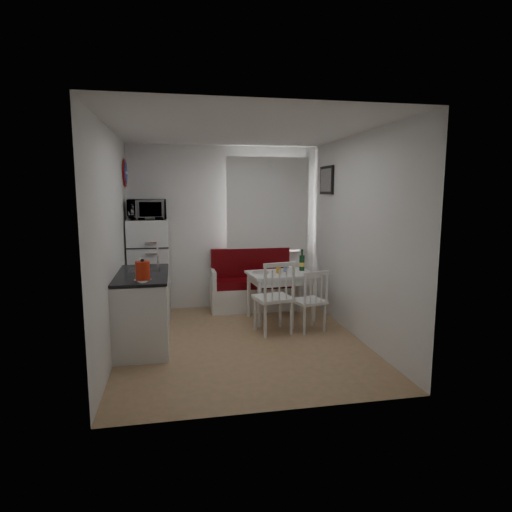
{
  "coord_description": "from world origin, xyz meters",
  "views": [
    {
      "loc": [
        -0.8,
        -5.11,
        1.88
      ],
      "look_at": [
        0.28,
        0.5,
        1.02
      ],
      "focal_mm": 30.0,
      "sensor_mm": 36.0,
      "label": 1
    }
  ],
  "objects_px": {
    "kettle": "(143,271)",
    "chair_right": "(311,294)",
    "fridge": "(150,268)",
    "dining_table": "(281,278)",
    "bench": "(252,289)",
    "wine_bottle": "(302,260)",
    "kitchen_counter": "(143,309)",
    "chair_left": "(275,290)",
    "microwave": "(147,209)"
  },
  "relations": [
    {
      "from": "bench",
      "to": "microwave",
      "type": "height_order",
      "value": "microwave"
    },
    {
      "from": "kitchen_counter",
      "to": "chair_left",
      "type": "bearing_deg",
      "value": 1.53
    },
    {
      "from": "kitchen_counter",
      "to": "kettle",
      "type": "distance_m",
      "value": 0.78
    },
    {
      "from": "chair_left",
      "to": "fridge",
      "type": "xyz_separation_m",
      "value": [
        -1.65,
        1.2,
        0.13
      ]
    },
    {
      "from": "dining_table",
      "to": "wine_bottle",
      "type": "xyz_separation_m",
      "value": [
        0.35,
        0.1,
        0.24
      ]
    },
    {
      "from": "microwave",
      "to": "wine_bottle",
      "type": "relative_size",
      "value": 1.67
    },
    {
      "from": "dining_table",
      "to": "kettle",
      "type": "xyz_separation_m",
      "value": [
        -1.87,
        -1.25,
        0.4
      ]
    },
    {
      "from": "wine_bottle",
      "to": "fridge",
      "type": "bearing_deg",
      "value": 169.24
    },
    {
      "from": "bench",
      "to": "chair_right",
      "type": "distance_m",
      "value": 1.43
    },
    {
      "from": "chair_left",
      "to": "kettle",
      "type": "xyz_separation_m",
      "value": [
        -1.62,
        -0.58,
        0.42
      ]
    },
    {
      "from": "kettle",
      "to": "wine_bottle",
      "type": "bearing_deg",
      "value": 31.3
    },
    {
      "from": "chair_left",
      "to": "microwave",
      "type": "distance_m",
      "value": 2.26
    },
    {
      "from": "chair_right",
      "to": "fridge",
      "type": "bearing_deg",
      "value": 136.26
    },
    {
      "from": "kitchen_counter",
      "to": "microwave",
      "type": "bearing_deg",
      "value": 89.06
    },
    {
      "from": "bench",
      "to": "wine_bottle",
      "type": "height_order",
      "value": "wine_bottle"
    },
    {
      "from": "chair_right",
      "to": "kettle",
      "type": "bearing_deg",
      "value": -179.26
    },
    {
      "from": "fridge",
      "to": "wine_bottle",
      "type": "relative_size",
      "value": 4.56
    },
    {
      "from": "kitchen_counter",
      "to": "bench",
      "type": "height_order",
      "value": "kitchen_counter"
    },
    {
      "from": "fridge",
      "to": "wine_bottle",
      "type": "bearing_deg",
      "value": -10.76
    },
    {
      "from": "bench",
      "to": "wine_bottle",
      "type": "distance_m",
      "value": 1.01
    },
    {
      "from": "kitchen_counter",
      "to": "fridge",
      "type": "height_order",
      "value": "fridge"
    },
    {
      "from": "chair_right",
      "to": "dining_table",
      "type": "bearing_deg",
      "value": 95.93
    },
    {
      "from": "kitchen_counter",
      "to": "wine_bottle",
      "type": "relative_size",
      "value": 4.09
    },
    {
      "from": "dining_table",
      "to": "microwave",
      "type": "relative_size",
      "value": 1.86
    },
    {
      "from": "fridge",
      "to": "dining_table",
      "type": "bearing_deg",
      "value": -15.52
    },
    {
      "from": "chair_right",
      "to": "kettle",
      "type": "height_order",
      "value": "kettle"
    },
    {
      "from": "dining_table",
      "to": "kettle",
      "type": "distance_m",
      "value": 2.29
    },
    {
      "from": "kettle",
      "to": "wine_bottle",
      "type": "height_order",
      "value": "kettle"
    },
    {
      "from": "kettle",
      "to": "chair_right",
      "type": "bearing_deg",
      "value": 15.65
    },
    {
      "from": "kitchen_counter",
      "to": "wine_bottle",
      "type": "bearing_deg",
      "value": 19.75
    },
    {
      "from": "kitchen_counter",
      "to": "chair_right",
      "type": "xyz_separation_m",
      "value": [
        2.17,
        0.06,
        0.07
      ]
    },
    {
      "from": "microwave",
      "to": "wine_bottle",
      "type": "distance_m",
      "value": 2.41
    },
    {
      "from": "chair_right",
      "to": "kettle",
      "type": "xyz_separation_m",
      "value": [
        -2.12,
        -0.59,
        0.5
      ]
    },
    {
      "from": "kitchen_counter",
      "to": "dining_table",
      "type": "bearing_deg",
      "value": 20.42
    },
    {
      "from": "chair_left",
      "to": "chair_right",
      "type": "height_order",
      "value": "chair_left"
    },
    {
      "from": "chair_right",
      "to": "microwave",
      "type": "xyz_separation_m",
      "value": [
        -2.15,
        1.14,
        1.1
      ]
    },
    {
      "from": "kitchen_counter",
      "to": "fridge",
      "type": "xyz_separation_m",
      "value": [
        0.02,
        1.24,
        0.28
      ]
    },
    {
      "from": "chair_left",
      "to": "microwave",
      "type": "bearing_deg",
      "value": 134.28
    },
    {
      "from": "kitchen_counter",
      "to": "bench",
      "type": "distance_m",
      "value": 2.11
    },
    {
      "from": "chair_right",
      "to": "fridge",
      "type": "height_order",
      "value": "fridge"
    },
    {
      "from": "bench",
      "to": "dining_table",
      "type": "height_order",
      "value": "bench"
    },
    {
      "from": "bench",
      "to": "wine_bottle",
      "type": "xyz_separation_m",
      "value": [
        0.66,
        -0.54,
        0.55
      ]
    },
    {
      "from": "bench",
      "to": "dining_table",
      "type": "distance_m",
      "value": 0.77
    },
    {
      "from": "chair_left",
      "to": "wine_bottle",
      "type": "xyz_separation_m",
      "value": [
        0.6,
        0.77,
        0.26
      ]
    },
    {
      "from": "chair_right",
      "to": "chair_left",
      "type": "bearing_deg",
      "value": 166.74
    },
    {
      "from": "dining_table",
      "to": "kettle",
      "type": "bearing_deg",
      "value": -152.1
    },
    {
      "from": "fridge",
      "to": "kettle",
      "type": "bearing_deg",
      "value": -89.03
    },
    {
      "from": "bench",
      "to": "chair_right",
      "type": "bearing_deg",
      "value": -66.68
    },
    {
      "from": "kitchen_counter",
      "to": "wine_bottle",
      "type": "distance_m",
      "value": 2.45
    },
    {
      "from": "kitchen_counter",
      "to": "dining_table",
      "type": "relative_size",
      "value": 1.32
    }
  ]
}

